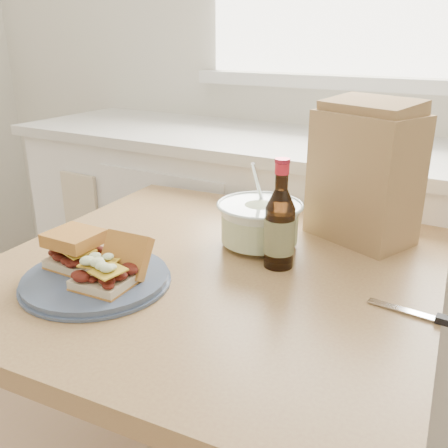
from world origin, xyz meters
The scene contains 10 objects.
wall_back centered at (0.00, 2.00, 1.35)m, with size 4.00×0.02×2.70m, color silver.
cabinet_run centered at (0.00, 1.70, 0.47)m, with size 2.50×0.64×0.94m.
dining_table centered at (0.04, 0.90, 0.69)m, with size 1.04×1.04×0.81m.
plate centered at (-0.13, 0.69, 0.81)m, with size 0.30×0.30×0.02m, color #43526D.
sandwich_left centered at (-0.19, 0.70, 0.86)m, with size 0.11×0.10×0.08m.
sandwich_right centered at (-0.08, 0.68, 0.86)m, with size 0.11×0.15×0.09m.
coleslaw_bowl centered at (0.08, 1.04, 0.86)m, with size 0.21×0.21×0.21m.
beer_bottle centered at (0.17, 0.96, 0.90)m, with size 0.07×0.07×0.25m.
knife centered at (0.53, 0.89, 0.81)m, with size 0.21×0.04×0.01m.
paper_bag centered at (0.28, 1.22, 0.96)m, with size 0.24×0.16×0.32m, color #AA7C52.
Camera 1 is at (0.57, 0.02, 1.29)m, focal length 40.00 mm.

